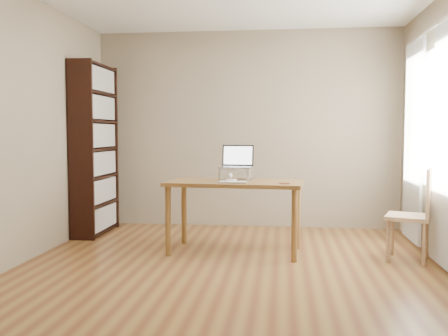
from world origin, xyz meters
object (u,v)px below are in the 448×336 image
desk (235,190)px  cat (237,174)px  bookshelf (95,149)px  keyboard (233,182)px  laptop (236,162)px  chair (416,211)px

desk → cat: bearing=87.0°
bookshelf → keyboard: bearing=-29.3°
laptop → keyboard: bearing=-85.4°
laptop → cat: laptop is taller
bookshelf → cat: bearing=-20.6°
laptop → chair: laptop is taller
cat → chair: bearing=8.5°
bookshelf → desk: (1.82, -0.80, -0.40)m
laptop → desk: bearing=-85.2°
chair → keyboard: bearing=-158.9°
bookshelf → desk: bookshelf is taller
bookshelf → laptop: size_ratio=5.86×
cat → chair: chair is taller
bookshelf → chair: bookshelf is taller
laptop → cat: bearing=-57.8°
bookshelf → cat: size_ratio=4.39×
bookshelf → laptop: bookshelf is taller
desk → keyboard: size_ratio=5.08×
keyboard → chair: chair is taller
keyboard → chair: (1.79, 0.07, -0.27)m
chair → desk: bearing=-166.0°
bookshelf → laptop: bearing=-19.9°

